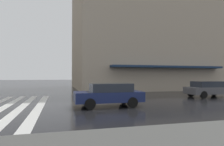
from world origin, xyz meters
TOP-DOWN VIEW (x-y plane):
  - haussmann_block_corner at (21.20, -17.86)m, footprint 18.61×20.65m
  - car_navy at (2.50, -8.02)m, footprint 1.85×4.10m
  - car_dark_grey at (5.50, -17.88)m, footprint 1.85×4.10m

SIDE VIEW (x-z plane):
  - car_navy at x=2.50m, z-range 0.05..1.46m
  - car_dark_grey at x=5.50m, z-range 0.05..1.46m
  - haussmann_block_corner at x=21.20m, z-range -0.24..23.06m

